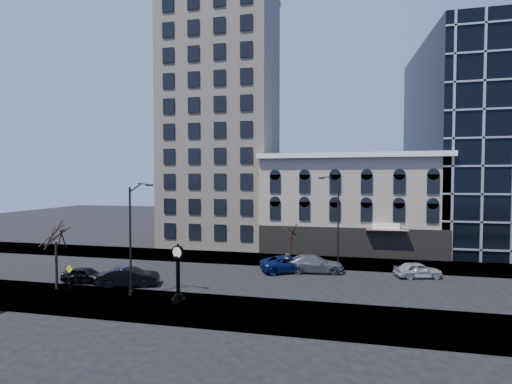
% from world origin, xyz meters
% --- Properties ---
extents(ground, '(160.00, 160.00, 0.00)m').
position_xyz_m(ground, '(0.00, 0.00, 0.00)').
color(ground, black).
rests_on(ground, ground).
extents(sidewalk_far, '(160.00, 6.00, 0.12)m').
position_xyz_m(sidewalk_far, '(0.00, 8.00, 0.06)').
color(sidewalk_far, '#9C9B8D').
rests_on(sidewalk_far, ground).
extents(sidewalk_near, '(160.00, 6.00, 0.12)m').
position_xyz_m(sidewalk_near, '(0.00, -8.00, 0.06)').
color(sidewalk_near, '#9C9B8D').
rests_on(sidewalk_near, ground).
extents(cream_tower, '(15.90, 15.40, 42.50)m').
position_xyz_m(cream_tower, '(-6.11, 18.88, 19.32)').
color(cream_tower, beige).
rests_on(cream_tower, ground).
extents(victorian_row, '(22.60, 11.19, 12.50)m').
position_xyz_m(victorian_row, '(12.00, 15.89, 6.00)').
color(victorian_row, gray).
rests_on(victorian_row, ground).
extents(glass_office, '(20.00, 20.15, 28.00)m').
position_xyz_m(glass_office, '(32.00, 20.91, 14.00)').
color(glass_office, black).
rests_on(glass_office, ground).
extents(street_clock, '(1.00, 1.00, 4.41)m').
position_xyz_m(street_clock, '(-1.66, -7.24, 2.11)').
color(street_clock, black).
rests_on(street_clock, sidewalk_near).
extents(street_lamp_near, '(2.34, 0.67, 9.08)m').
position_xyz_m(street_lamp_near, '(-5.31, -6.67, 6.97)').
color(street_lamp_near, black).
rests_on(street_lamp_near, sidewalk_near).
extents(street_lamp_far, '(2.38, 1.19, 9.70)m').
position_xyz_m(street_lamp_far, '(9.78, 6.27, 7.44)').
color(street_lamp_far, black).
rests_on(street_lamp_far, sidewalk_far).
extents(bare_tree_near, '(3.70, 3.70, 6.35)m').
position_xyz_m(bare_tree_near, '(-12.98, -6.31, 4.92)').
color(bare_tree_near, black).
rests_on(bare_tree_near, sidewalk_near).
extents(bare_tree_far, '(2.88, 2.88, 4.94)m').
position_xyz_m(bare_tree_far, '(5.22, 7.50, 3.84)').
color(bare_tree_far, black).
rests_on(bare_tree_far, sidewalk_far).
extents(warning_sign, '(0.69, 0.20, 2.15)m').
position_xyz_m(warning_sign, '(-11.53, -6.56, 1.60)').
color(warning_sign, black).
rests_on(warning_sign, sidewalk_near).
extents(car_near_a, '(4.19, 2.02, 1.38)m').
position_xyz_m(car_near_a, '(-12.14, -3.89, 0.69)').
color(car_near_a, black).
rests_on(car_near_a, ground).
extents(car_near_b, '(5.27, 3.23, 1.64)m').
position_xyz_m(car_near_b, '(-7.65, -4.06, 0.82)').
color(car_near_b, black).
rests_on(car_near_b, ground).
extents(car_far_a, '(6.31, 4.81, 1.59)m').
position_xyz_m(car_far_a, '(5.49, 3.39, 0.80)').
color(car_far_a, '#0C194C').
rests_on(car_far_a, ground).
extents(car_far_b, '(6.05, 2.98, 1.69)m').
position_xyz_m(car_far_b, '(8.02, 3.72, 0.85)').
color(car_far_b, '#595B60').
rests_on(car_far_b, ground).
extents(car_far_c, '(4.57, 2.70, 1.46)m').
position_xyz_m(car_far_c, '(17.72, 3.68, 0.73)').
color(car_far_c, '#A5A8AD').
rests_on(car_far_c, ground).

